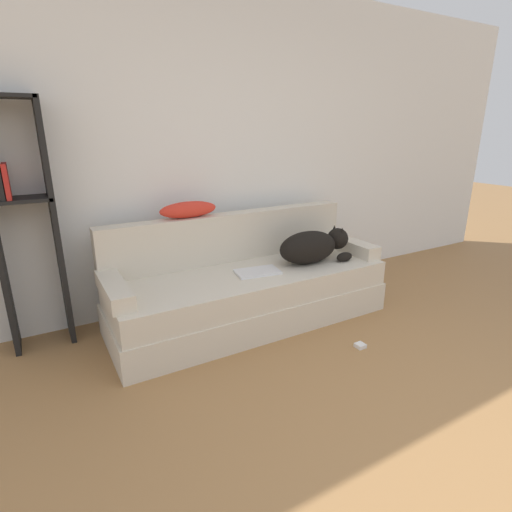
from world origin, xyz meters
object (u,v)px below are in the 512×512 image
object	(u,v)px
laptop	(257,272)
power_adapter	(360,346)
dog	(313,246)
throw_pillow	(188,210)
bookshelf	(22,217)
couch	(250,296)

from	to	relation	value
laptop	power_adapter	size ratio (longest dim) A/B	5.43
laptop	power_adapter	world-z (taller)	laptop
laptop	power_adapter	xyz separation A→B (m)	(0.46, -0.71, -0.44)
dog	throw_pillow	world-z (taller)	throw_pillow
laptop	throw_pillow	world-z (taller)	throw_pillow
dog	bookshelf	world-z (taller)	bookshelf
couch	throw_pillow	size ratio (longest dim) A/B	4.78
bookshelf	power_adapter	size ratio (longest dim) A/B	25.41
bookshelf	power_adapter	world-z (taller)	bookshelf
laptop	power_adapter	bearing A→B (deg)	-48.50
couch	dog	bearing A→B (deg)	-7.46
bookshelf	throw_pillow	bearing A→B (deg)	-4.97
dog	laptop	bearing A→B (deg)	-179.94
laptop	couch	bearing A→B (deg)	117.16
bookshelf	power_adapter	distance (m)	2.54
dog	bookshelf	distance (m)	2.18
couch	dog	size ratio (longest dim) A/B	3.30
couch	laptop	bearing A→B (deg)	-71.30
dog	power_adapter	size ratio (longest dim) A/B	9.99
throw_pillow	power_adapter	world-z (taller)	throw_pillow
dog	power_adapter	distance (m)	0.91
throw_pillow	bookshelf	size ratio (longest dim) A/B	0.27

